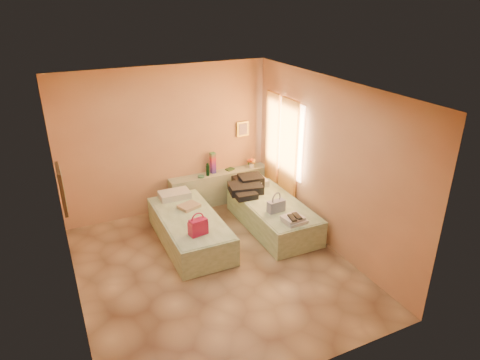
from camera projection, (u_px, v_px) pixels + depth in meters
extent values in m
plane|color=tan|center=(215.00, 268.00, 6.68)|extent=(4.50, 4.50, 0.00)
cube|color=tan|center=(167.00, 142.00, 7.97)|extent=(4.00, 0.02, 2.80)
cube|color=tan|center=(64.00, 216.00, 5.33)|extent=(0.02, 4.50, 2.80)
cube|color=tan|center=(327.00, 165.00, 6.91)|extent=(0.02, 4.50, 2.80)
cube|color=silver|center=(210.00, 90.00, 5.55)|extent=(4.00, 4.50, 0.02)
cube|color=#FFD09E|center=(286.00, 137.00, 7.89)|extent=(0.02, 1.10, 1.40)
cube|color=orange|center=(288.00, 158.00, 7.89)|extent=(0.05, 0.55, 2.20)
cube|color=orange|center=(272.00, 148.00, 8.39)|extent=(0.05, 0.45, 2.20)
cube|color=#312516|center=(61.00, 189.00, 5.59)|extent=(0.04, 0.50, 0.60)
cube|color=#AF9E3A|center=(243.00, 129.00, 8.54)|extent=(0.25, 0.04, 0.30)
cube|color=#A4B090|center=(220.00, 187.00, 8.67)|extent=(2.05, 0.30, 0.65)
cube|color=beige|center=(190.00, 229.00, 7.29)|extent=(0.92, 2.01, 0.50)
cube|color=beige|center=(273.00, 215.00, 7.77)|extent=(0.92, 2.01, 0.50)
cylinder|color=#13361B|center=(208.00, 170.00, 8.36)|extent=(0.09, 0.09, 0.24)
cube|color=#B61641|center=(213.00, 163.00, 8.45)|extent=(0.11, 0.11, 0.43)
cylinder|color=#46815E|center=(201.00, 176.00, 8.32)|extent=(0.14, 0.14, 0.03)
cube|color=#27492A|center=(230.00, 169.00, 8.67)|extent=(0.20, 0.17, 0.03)
cube|color=white|center=(252.00, 162.00, 8.74)|extent=(0.24, 0.24, 0.24)
cube|color=#B61641|center=(198.00, 227.00, 6.61)|extent=(0.31, 0.20, 0.27)
cube|color=tan|center=(189.00, 206.00, 7.47)|extent=(0.41, 0.37, 0.06)
cube|color=black|center=(248.00, 186.00, 8.06)|extent=(0.76, 0.76, 0.20)
cube|color=#39488A|center=(276.00, 206.00, 7.32)|extent=(0.32, 0.16, 0.20)
cube|color=silver|center=(295.00, 219.00, 6.99)|extent=(0.37, 0.32, 0.10)
cube|color=black|center=(295.00, 217.00, 6.94)|extent=(0.21, 0.26, 0.02)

